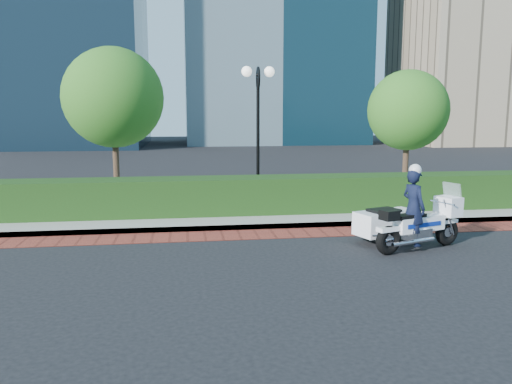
{
  "coord_description": "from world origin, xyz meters",
  "views": [
    {
      "loc": [
        -1.29,
        -10.23,
        2.87
      ],
      "look_at": [
        0.45,
        1.83,
        1.0
      ],
      "focal_mm": 35.0,
      "sensor_mm": 36.0,
      "label": 1
    }
  ],
  "objects": [
    {
      "name": "tree_c",
      "position": [
        6.5,
        6.5,
        3.05
      ],
      "size": [
        2.8,
        2.8,
        4.3
      ],
      "color": "#332319",
      "rests_on": "sidewalk"
    },
    {
      "name": "police_motorcycle",
      "position": [
        3.47,
        -0.11,
        0.64
      ],
      "size": [
        2.36,
        1.71,
        1.87
      ],
      "rotation": [
        0.0,
        0.0,
        0.33
      ],
      "color": "black",
      "rests_on": "ground"
    },
    {
      "name": "sidewalk",
      "position": [
        0.0,
        6.0,
        0.07
      ],
      "size": [
        60.0,
        8.0,
        0.15
      ],
      "primitive_type": "cube",
      "color": "gray",
      "rests_on": "ground"
    },
    {
      "name": "hedge_main",
      "position": [
        0.0,
        3.6,
        0.65
      ],
      "size": [
        18.0,
        1.2,
        1.0
      ],
      "primitive_type": "cube",
      "color": "black",
      "rests_on": "sidewalk"
    },
    {
      "name": "brick_strip",
      "position": [
        0.0,
        1.5,
        0.01
      ],
      "size": [
        60.0,
        1.0,
        0.01
      ],
      "primitive_type": "cube",
      "color": "maroon",
      "rests_on": "ground"
    },
    {
      "name": "tower_right",
      "position": [
        28.0,
        38.0,
        14.0
      ],
      "size": [
        14.0,
        12.0,
        28.0
      ],
      "primitive_type": "cube",
      "color": "gray",
      "rests_on": "ground"
    },
    {
      "name": "tree_b",
      "position": [
        -3.5,
        6.5,
        3.43
      ],
      "size": [
        3.2,
        3.2,
        4.89
      ],
      "color": "#332319",
      "rests_on": "sidewalk"
    },
    {
      "name": "ground",
      "position": [
        0.0,
        0.0,
        0.0
      ],
      "size": [
        120.0,
        120.0,
        0.0
      ],
      "primitive_type": "plane",
      "color": "black",
      "rests_on": "ground"
    },
    {
      "name": "lamppost",
      "position": [
        1.0,
        5.2,
        2.96
      ],
      "size": [
        1.02,
        0.7,
        4.21
      ],
      "color": "black",
      "rests_on": "sidewalk"
    }
  ]
}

